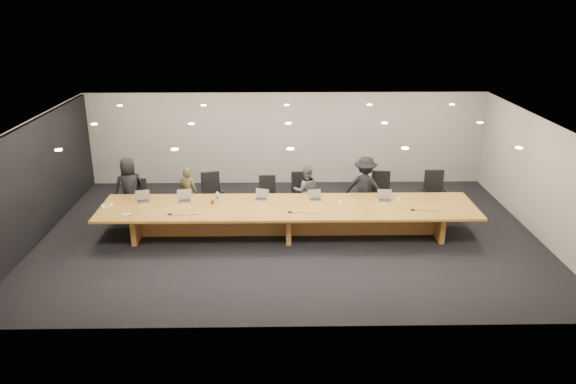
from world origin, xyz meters
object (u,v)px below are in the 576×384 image
Objects in this scene: chair_left at (212,195)px; laptop_a at (142,197)px; chair_mid_right at (301,195)px; person_b at (188,192)px; laptop_b at (184,196)px; water_bottle at (218,197)px; amber_mug at (213,202)px; laptop_c at (261,195)px; person_a at (130,188)px; paper_cup_far at (399,200)px; paper_cup_near at (340,203)px; chair_right at (380,194)px; mic_left at (170,214)px; person_d at (365,187)px; conference_table at (288,215)px; laptop_d at (316,195)px; chair_mid_left at (267,196)px; mic_right at (413,210)px; person_c at (306,191)px; mic_center at (290,212)px; av_box at (126,215)px; chair_far_right at (435,194)px; chair_far_left at (138,199)px; laptop_e at (385,196)px.

laptop_a is at bearing -161.63° from chair_left.
person_b is at bearing 176.33° from chair_mid_right.
laptop_a is 1.02m from laptop_b.
water_bottle reaches higher than amber_mug.
person_a is at bearing -176.74° from laptop_c.
person_b is 3.92× the size of laptop_b.
laptop_b is 3.54× the size of paper_cup_far.
chair_left reaches higher than paper_cup_near.
mic_left is at bearing -152.65° from chair_right.
person_d is at bearing 13.33° from water_bottle.
conference_table is 0.86m from laptop_d.
chair_mid_left is at bearing -159.75° from person_b.
water_bottle is 1.86× the size of mic_right.
chair_mid_right is 3.58m from mic_left.
conference_table is 1.86m from amber_mug.
person_b is at bearing 169.67° from paper_cup_far.
mic_right is (2.25, -0.72, -0.11)m from laptop_d.
chair_left is 0.72× the size of person_d.
mic_center is (-0.46, -1.68, 0.08)m from person_c.
person_b reaches higher than chair_mid_right.
laptop_a is 1.18m from mic_left.
chair_mid_right is 4.48m from av_box.
person_b is 3.06m from mic_center.
chair_left is 1.95m from mic_left.
chair_left reaches higher than mic_left.
laptop_b is 1.51m from av_box.
chair_far_right is at bearing -163.24° from person_b.
water_bottle is at bearing 38.34° from mic_left.
person_d reaches higher than chair_right.
chair_far_right is 0.88× the size of person_c.
laptop_c is (-3.13, -0.89, 0.30)m from chair_right.
mic_right is (6.82, -1.53, 0.26)m from chair_far_left.
mic_right is at bearing -178.72° from person_b.
person_d is at bearing 0.50° from laptop_b.
chair_mid_right is 9.41× the size of mic_left.
laptop_b is 1.06× the size of laptop_c.
chair_far_right is at bearing 58.16° from mic_right.
water_bottle is (-1.20, -1.01, 0.34)m from chair_mid_left.
laptop_c is 1.19m from amber_mug.
laptop_a is (-3.56, 0.36, 0.36)m from conference_table.
person_b reaches higher than mic_left.
paper_cup_near is (3.23, -1.21, 0.22)m from chair_left.
chair_left is at bearing 158.45° from person_a.
mic_center is at bearing -33.27° from laptop_c.
laptop_a is 2.74× the size of mic_left.
chair_far_right is (4.40, -0.12, 0.08)m from chair_mid_left.
laptop_e is (0.36, -0.89, 0.07)m from person_d.
conference_table is 2.59m from laptop_b.
amber_mug is 4.55m from paper_cup_far.
av_box is at bearing -159.85° from amber_mug.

